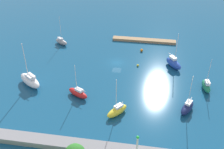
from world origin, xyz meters
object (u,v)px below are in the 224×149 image
Objects in this scene: sailboat_gray_near_pier at (61,42)px; mooring_buoy_orange at (142,50)px; harbor_beacon at (137,142)px; sailboat_navy_lone_south at (187,107)px; sailboat_yellow_mid_basin at (117,111)px; sailboat_blue_along_channel at (173,63)px; pier_dock at (144,40)px; sailboat_white_far_south at (30,80)px; sailboat_red_lone_north at (78,93)px; sailboat_green_inner_mooring at (206,86)px; mooring_buoy_yellow at (138,65)px.

sailboat_gray_near_pier reaches higher than mooring_buoy_orange.
sailboat_navy_lone_south is at bearing -125.56° from harbor_beacon.
sailboat_yellow_mid_basin is (5.14, -10.51, -2.36)m from harbor_beacon.
sailboat_yellow_mid_basin is at bearing -63.95° from harbor_beacon.
sailboat_blue_along_channel reaches higher than sailboat_navy_lone_south.
pier_dock is at bearing 175.52° from sailboat_blue_along_channel.
sailboat_red_lone_north is at bearing -155.67° from sailboat_white_far_south.
sailboat_navy_lone_south reaches higher than sailboat_gray_near_pier.
sailboat_green_inner_mooring is (-16.60, 24.04, 0.69)m from pier_dock.
sailboat_red_lone_north reaches higher than mooring_buoy_yellow.
sailboat_white_far_south is at bearing 16.44° from sailboat_red_lone_north.
sailboat_navy_lone_south reaches higher than sailboat_yellow_mid_basin.
sailboat_blue_along_channel is 12.09m from sailboat_green_inner_mooring.
sailboat_red_lone_north is at bearing 50.61° from mooring_buoy_yellow.
sailboat_red_lone_north is at bearing -76.63° from sailboat_yellow_mid_basin.
sailboat_yellow_mid_basin is 11.14m from sailboat_red_lone_north.
sailboat_yellow_mid_basin is 0.91× the size of sailboat_blue_along_channel.
mooring_buoy_orange is at bearing -104.72° from sailboat_white_far_south.
mooring_buoy_yellow is at bearing -118.86° from sailboat_blue_along_channel.
sailboat_navy_lone_south is at bearing -5.71° from sailboat_gray_near_pier.
mooring_buoy_yellow is at bearing 87.22° from pier_dock.
sailboat_navy_lone_south is 10.29m from sailboat_green_inner_mooring.
sailboat_white_far_south reaches higher than sailboat_gray_near_pier.
sailboat_green_inner_mooring is 24.00m from mooring_buoy_orange.
harbor_beacon is at bearing 92.53° from mooring_buoy_orange.
sailboat_blue_along_channel reaches higher than mooring_buoy_orange.
sailboat_navy_lone_south is 0.92× the size of sailboat_blue_along_channel.
sailboat_blue_along_channel is 12.15× the size of mooring_buoy_orange.
sailboat_gray_near_pier is (-0.73, -22.75, -0.47)m from sailboat_white_far_south.
mooring_buoy_orange is (-26.48, -22.05, -0.99)m from sailboat_white_far_south.
sailboat_white_far_south is at bearing 26.90° from mooring_buoy_yellow.
sailboat_yellow_mid_basin reaches higher than pier_dock.
sailboat_navy_lone_south is at bearing -150.29° from sailboat_white_far_south.
sailboat_green_inner_mooring is at bearing 124.63° from pier_dock.
harbor_beacon is 31.33m from mooring_buoy_yellow.
sailboat_blue_along_channel is (-12.66, -21.80, 0.27)m from sailboat_yellow_mid_basin.
sailboat_navy_lone_south is 38.47m from sailboat_white_far_south.
sailboat_green_inner_mooring is at bearing 160.44° from sailboat_yellow_mid_basin.
harbor_beacon is 27.58m from sailboat_green_inner_mooring.
sailboat_white_far_south is 1.38× the size of sailboat_green_inner_mooring.
sailboat_white_far_south is 38.56m from sailboat_blue_along_channel.
sailboat_yellow_mid_basin is at bearing 81.95° from mooring_buoy_yellow.
sailboat_gray_near_pier is (35.04, -8.34, -0.34)m from sailboat_blue_along_channel.
sailboat_yellow_mid_basin is 15.23× the size of mooring_buoy_yellow.
sailboat_blue_along_channel reaches higher than sailboat_red_lone_north.
pier_dock reaches higher than mooring_buoy_yellow.
sailboat_gray_near_pier is at bearing -99.36° from sailboat_navy_lone_south.
sailboat_navy_lone_south is at bearing 114.45° from mooring_buoy_orange.
mooring_buoy_orange reaches higher than pier_dock.
harbor_beacon reaches higher than mooring_buoy_yellow.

